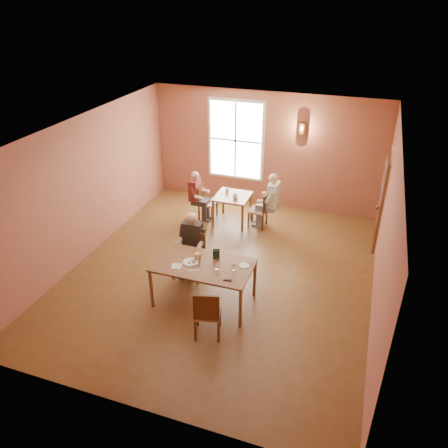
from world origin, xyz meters
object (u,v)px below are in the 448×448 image
(main_table, at_px, (204,283))
(diner_maroon, at_px, (207,196))
(second_table, at_px, (232,209))
(chair_empty, at_px, (208,311))
(chair_diner_maroon, at_px, (208,202))
(diner_main, at_px, (191,251))
(chair_diner_main, at_px, (192,257))
(chair_diner_white, at_px, (258,210))
(diner_white, at_px, (259,202))

(main_table, relative_size, diner_maroon, 1.46)
(diner_maroon, bearing_deg, second_table, 90.00)
(chair_empty, distance_m, diner_maroon, 4.23)
(chair_diner_maroon, bearing_deg, diner_main, 13.79)
(diner_main, relative_size, chair_diner_maroon, 1.46)
(second_table, bearing_deg, chair_diner_main, -90.65)
(chair_diner_white, height_order, diner_white, diner_white)
(diner_main, xyz_separation_m, second_table, (0.03, 2.53, -0.28))
(chair_diner_white, bearing_deg, diner_white, -90.00)
(chair_empty, bearing_deg, main_table, 99.73)
(main_table, relative_size, second_table, 2.15)
(diner_main, height_order, chair_diner_maroon, diner_main)
(chair_empty, bearing_deg, diner_main, 106.09)
(main_table, xyz_separation_m, chair_empty, (0.38, -0.79, 0.06))
(chair_diner_main, height_order, diner_white, diner_white)
(chair_diner_main, distance_m, diner_white, 2.61)
(main_table, xyz_separation_m, diner_white, (0.21, 3.15, 0.26))
(diner_main, distance_m, chair_diner_maroon, 2.61)
(main_table, distance_m, chair_empty, 0.88)
(chair_empty, xyz_separation_m, diner_white, (-0.17, 3.95, 0.19))
(chair_diner_main, height_order, chair_diner_white, chair_diner_main)
(main_table, height_order, diner_maroon, diner_maroon)
(diner_main, relative_size, diner_white, 0.96)
(main_table, height_order, chair_diner_white, chair_diner_white)
(diner_main, bearing_deg, diner_maroon, -75.57)
(chair_diner_main, distance_m, chair_diner_white, 2.59)
(chair_diner_maroon, bearing_deg, diner_white, 90.00)
(second_table, xyz_separation_m, chair_diner_maroon, (-0.65, 0.00, 0.08))
(diner_main, bearing_deg, chair_diner_main, -90.00)
(main_table, bearing_deg, second_table, 98.51)
(diner_white, distance_m, diner_maroon, 1.36)
(diner_main, xyz_separation_m, chair_diner_maroon, (-0.62, 2.53, -0.20))
(second_table, bearing_deg, chair_diner_maroon, 180.00)
(main_table, distance_m, second_table, 3.19)
(chair_diner_main, height_order, diner_main, diner_main)
(second_table, xyz_separation_m, diner_maroon, (-0.68, 0.00, 0.25))
(diner_white, bearing_deg, chair_empty, -177.53)
(main_table, bearing_deg, chair_diner_maroon, 109.58)
(chair_empty, xyz_separation_m, diner_maroon, (-1.53, 3.95, 0.13))
(second_table, bearing_deg, diner_main, -90.65)
(diner_white, bearing_deg, diner_maroon, 90.00)
(chair_diner_main, bearing_deg, second_table, -90.65)
(second_table, bearing_deg, chair_diner_white, 0.00)
(chair_empty, height_order, chair_diner_white, chair_empty)
(chair_diner_main, xyz_separation_m, chair_diner_maroon, (-0.62, 2.50, -0.03))
(chair_diner_white, relative_size, chair_diner_maroon, 1.03)
(diner_main, bearing_deg, main_table, 128.88)
(chair_empty, height_order, diner_white, diner_white)
(main_table, relative_size, diner_white, 1.32)
(chair_diner_main, height_order, diner_maroon, diner_maroon)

